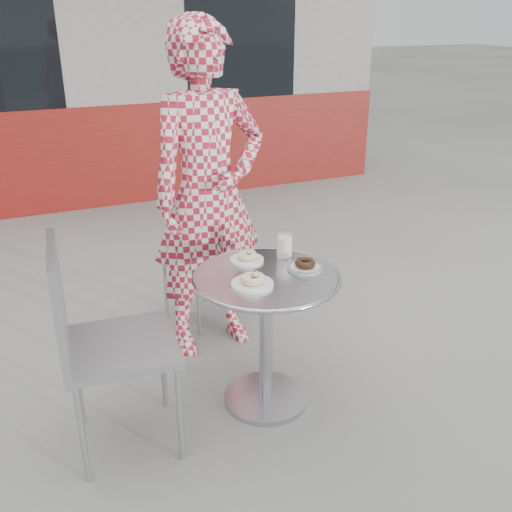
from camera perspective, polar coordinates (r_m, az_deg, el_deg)
name	(u,v)px	position (r m, az deg, el deg)	size (l,w,h in m)	color
ground	(268,403)	(2.97, 1.26, -14.48)	(60.00, 60.00, 0.00)	#9A9792
storefront	(74,44)	(7.76, -17.72, 19.58)	(6.02, 4.55, 3.00)	gray
bistro_table	(266,308)	(2.70, 1.05, -5.22)	(0.69, 0.69, 0.70)	silver
chair_far	(202,284)	(3.61, -5.39, -2.80)	(0.48, 0.49, 0.78)	#9EA0A5
chair_left	(122,385)	(2.63, -13.30, -12.48)	(0.51, 0.51, 0.98)	#9EA0A5
seated_person	(209,194)	(3.11, -4.75, 6.16)	(0.66, 0.44, 1.82)	#A81931
plate_far	(247,257)	(2.77, -0.89, -0.11)	(0.16, 0.16, 0.04)	white
plate_near	(252,281)	(2.52, -0.37, -2.53)	(0.19, 0.19, 0.05)	white
plate_checker	(305,266)	(2.70, 4.92, -0.97)	(0.17, 0.17, 0.04)	white
milk_cup	(284,245)	(2.81, 2.86, 1.06)	(0.08, 0.08, 0.13)	white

